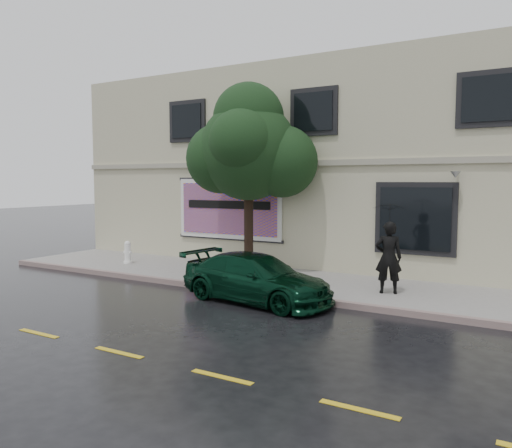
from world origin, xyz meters
The scene contains 11 objects.
ground centered at (0.00, 0.00, 0.00)m, with size 90.00×90.00×0.00m, color black.
sidewalk centered at (0.00, 3.25, 0.07)m, with size 20.00×3.50×0.15m, color #9E9A95.
curb centered at (0.00, 1.50, 0.07)m, with size 20.00×0.18×0.16m, color gray.
road_marking centered at (0.00, -3.50, 0.01)m, with size 19.00×0.12×0.01m, color gold.
building centered at (0.00, 9.00, 3.50)m, with size 20.00×8.12×7.00m.
billboard centered at (-3.20, 4.92, 2.05)m, with size 4.30×0.16×2.20m.
car centered at (0.22, 0.97, 0.60)m, with size 1.81×4.11×1.20m, color black.
pedestrian centered at (3.01, 2.91, 1.08)m, with size 0.68×0.44×1.86m, color black.
umbrella centered at (3.01, 2.91, 2.34)m, with size 0.90×0.90×0.66m, color black.
street_tree centered at (-1.73, 3.85, 3.95)m, with size 3.11×3.11×5.37m.
fire_hydrant centered at (-6.17, 3.00, 0.53)m, with size 0.32×0.30×0.79m.
Camera 1 is at (6.42, -9.71, 3.04)m, focal length 35.00 mm.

